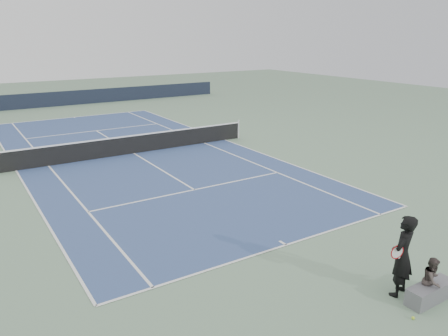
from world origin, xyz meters
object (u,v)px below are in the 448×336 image
tennis_ball (413,318)px  spectator_bench (431,286)px  tennis_player (402,256)px  tennis_net (133,144)px

tennis_ball → spectator_bench: (0.92, 0.23, 0.34)m
tennis_player → tennis_ball: size_ratio=28.39×
tennis_net → tennis_ball: (0.08, -15.94, -0.47)m
tennis_ball → spectator_bench: size_ratio=0.05×
tennis_player → spectator_bench: 0.91m
tennis_ball → spectator_bench: bearing=14.4°
tennis_net → spectator_bench: 15.74m
tennis_player → spectator_bench: bearing=-56.7°
tennis_player → tennis_ball: bearing=-124.2°
tennis_net → tennis_ball: bearing=-89.7°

